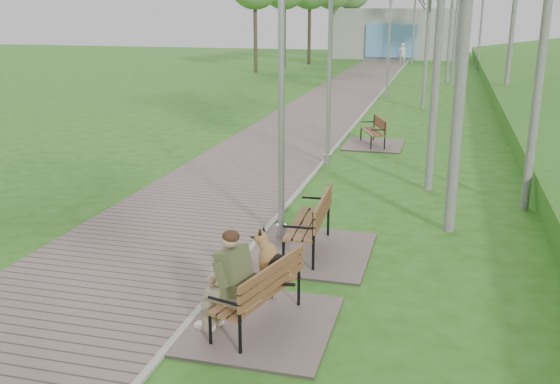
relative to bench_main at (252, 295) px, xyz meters
The scene contains 11 objects.
walkway 17.99m from the bench_main, 98.27° to the left, with size 3.50×67.00×0.04m, color #74635E.
kerb 17.82m from the bench_main, 92.69° to the left, with size 0.10×67.00×0.05m, color #999993.
building_north 47.35m from the bench_main, 92.83° to the left, with size 10.00×5.20×4.00m.
bench_main is the anchor object (origin of this frame).
bench_second 2.74m from the bench_main, 87.21° to the left, with size 2.05×2.28×1.26m.
bench_third 11.65m from the bench_main, 89.11° to the left, with size 1.73×1.92×1.06m.
lamp_post_near 3.73m from the bench_main, 98.10° to the left, with size 0.19×0.19×4.83m.
lamp_post_second 9.19m from the bench_main, 94.49° to the left, with size 0.18×0.18×4.63m.
lamp_post_third 22.51m from the bench_main, 91.15° to the left, with size 0.17×0.17×4.42m.
lamp_post_far 41.62m from the bench_main, 90.59° to the left, with size 0.22×0.22×5.60m.
pedestrian_near 41.41m from the bench_main, 91.57° to the left, with size 0.55×0.36×1.52m, color white.
Camera 1 is at (3.07, -3.28, 4.01)m, focal length 40.00 mm.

